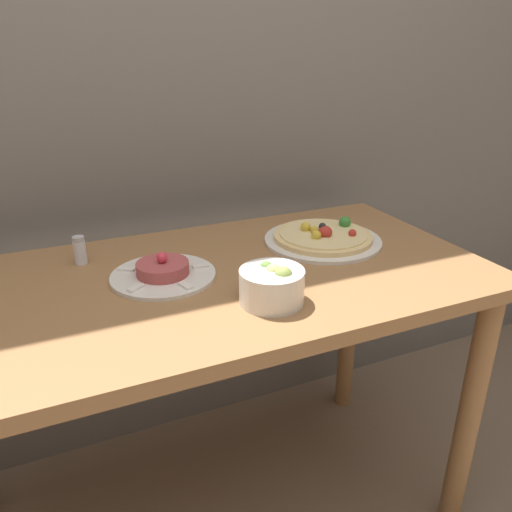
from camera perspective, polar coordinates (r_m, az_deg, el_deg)
back_wall at (r=1.54m, az=-12.70°, el=22.43°), size 8.00×0.05×2.60m
dining_table at (r=1.25m, az=-5.62°, el=-7.08°), size 1.39×0.69×0.79m
pizza_plate at (r=1.40m, az=7.67°, el=2.14°), size 0.33×0.33×0.05m
tartare_plate at (r=1.20m, az=-10.58°, el=-1.84°), size 0.25×0.25×0.06m
small_bowl at (r=1.06m, az=1.88°, el=-3.34°), size 0.14×0.14×0.09m
salt_shaker at (r=1.32m, az=-19.49°, el=0.61°), size 0.03×0.03×0.07m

